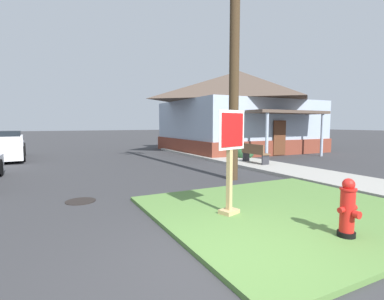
{
  "coord_description": "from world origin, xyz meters",
  "views": [
    {
      "loc": [
        -2.19,
        -2.96,
        1.87
      ],
      "look_at": [
        1.69,
        4.65,
        1.09
      ],
      "focal_mm": 26.96,
      "sensor_mm": 36.0,
      "label": 1
    }
  ],
  "objects_px": {
    "fire_hydrant": "(348,209)",
    "utility_pole": "(235,22)",
    "pickup_truck_white": "(2,148)",
    "street_bench": "(254,152)",
    "stop_sign": "(230,164)",
    "manhole_cover": "(80,201)"
  },
  "relations": [
    {
      "from": "street_bench",
      "to": "utility_pole",
      "type": "distance_m",
      "value": 5.73
    },
    {
      "from": "manhole_cover",
      "to": "utility_pole",
      "type": "bearing_deg",
      "value": 7.07
    },
    {
      "from": "fire_hydrant",
      "to": "manhole_cover",
      "type": "relative_size",
      "value": 1.34
    },
    {
      "from": "utility_pole",
      "to": "manhole_cover",
      "type": "bearing_deg",
      "value": -172.93
    },
    {
      "from": "street_bench",
      "to": "utility_pole",
      "type": "height_order",
      "value": "utility_pole"
    },
    {
      "from": "stop_sign",
      "to": "street_bench",
      "type": "xyz_separation_m",
      "value": [
        5.05,
        5.46,
        -0.5
      ]
    },
    {
      "from": "stop_sign",
      "to": "street_bench",
      "type": "distance_m",
      "value": 7.46
    },
    {
      "from": "stop_sign",
      "to": "pickup_truck_white",
      "type": "height_order",
      "value": "stop_sign"
    },
    {
      "from": "manhole_cover",
      "to": "pickup_truck_white",
      "type": "relative_size",
      "value": 0.13
    },
    {
      "from": "street_bench",
      "to": "pickup_truck_white",
      "type": "bearing_deg",
      "value": 143.08
    },
    {
      "from": "pickup_truck_white",
      "to": "utility_pole",
      "type": "distance_m",
      "value": 13.35
    },
    {
      "from": "street_bench",
      "to": "utility_pole",
      "type": "bearing_deg",
      "value": -140.56
    },
    {
      "from": "stop_sign",
      "to": "utility_pole",
      "type": "distance_m",
      "value": 5.65
    },
    {
      "from": "pickup_truck_white",
      "to": "stop_sign",
      "type": "bearing_deg",
      "value": -68.21
    },
    {
      "from": "fire_hydrant",
      "to": "street_bench",
      "type": "relative_size",
      "value": 0.61
    },
    {
      "from": "stop_sign",
      "to": "street_bench",
      "type": "height_order",
      "value": "stop_sign"
    },
    {
      "from": "fire_hydrant",
      "to": "manhole_cover",
      "type": "distance_m",
      "value": 5.68
    },
    {
      "from": "pickup_truck_white",
      "to": "street_bench",
      "type": "relative_size",
      "value": 3.42
    },
    {
      "from": "pickup_truck_white",
      "to": "street_bench",
      "type": "bearing_deg",
      "value": -36.92
    },
    {
      "from": "stop_sign",
      "to": "pickup_truck_white",
      "type": "xyz_separation_m",
      "value": [
        -5.29,
        13.23,
        -0.47
      ]
    },
    {
      "from": "manhole_cover",
      "to": "stop_sign",
      "type": "bearing_deg",
      "value": -46.0
    },
    {
      "from": "fire_hydrant",
      "to": "utility_pole",
      "type": "height_order",
      "value": "utility_pole"
    }
  ]
}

